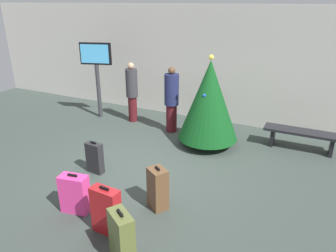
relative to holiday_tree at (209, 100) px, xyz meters
The scene contains 12 objects.
ground_plane 2.23m from the holiday_tree, 115.70° to the right, with size 16.00×16.00×0.00m, color #38423D.
back_wall 2.05m from the holiday_tree, 114.71° to the left, with size 16.00×0.20×3.24m, color beige.
holiday_tree is the anchor object (origin of this frame).
flight_info_kiosk 3.66m from the holiday_tree, behind, with size 0.90×0.34×2.22m.
waiting_bench 2.35m from the holiday_tree, 18.93° to the left, with size 1.74×0.44×0.48m.
traveller_0 1.25m from the holiday_tree, 161.45° to the left, with size 0.53×0.53×1.76m.
traveller_1 2.60m from the holiday_tree, 166.56° to the left, with size 0.39×0.39×1.72m.
suitcase_0 2.89m from the holiday_tree, 88.14° to the right, with size 0.41×0.39×0.78m.
suitcase_1 4.14m from the holiday_tree, 86.81° to the right, with size 0.48×0.41×0.82m.
suitcase_2 3.74m from the holiday_tree, 107.66° to the right, with size 0.50×0.31×0.71m.
suitcase_3 2.92m from the holiday_tree, 125.40° to the right, with size 0.36×0.19×0.69m.
suitcase_4 3.76m from the holiday_tree, 94.97° to the right, with size 0.47×0.22×0.80m.
Camera 1 is at (3.06, -5.04, 3.33)m, focal length 33.57 mm.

